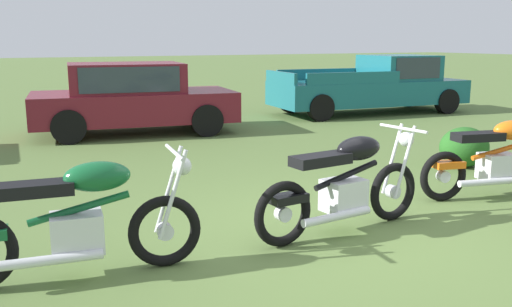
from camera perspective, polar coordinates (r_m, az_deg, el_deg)
ground_plane at (r=5.71m, az=9.22°, el=-7.95°), size 120.00×120.00×0.00m
motorcycle_green at (r=4.68m, az=-17.77°, el=-6.54°), size 2.06×0.64×1.02m
motorcycle_black at (r=5.59m, az=9.02°, el=-3.19°), size 2.05×0.65×1.02m
motorcycle_orange at (r=7.37m, az=23.50°, el=-0.46°), size 2.00×0.77×1.02m
car_burgundy at (r=11.69m, az=-12.65°, el=5.90°), size 4.23×2.40×1.43m
pickup_truck_teal at (r=15.02m, az=12.31°, el=6.94°), size 5.24×2.28×1.49m
shrub_low at (r=8.98m, az=20.47°, el=0.62°), size 0.78×0.66×0.61m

